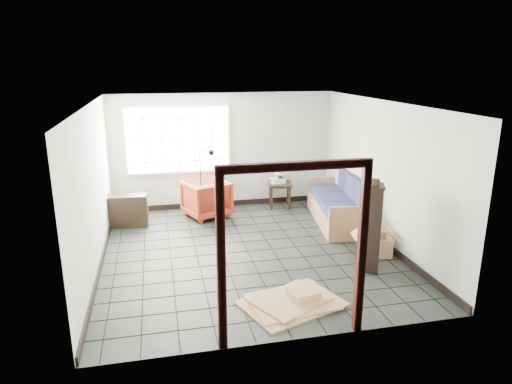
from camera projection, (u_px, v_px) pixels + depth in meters
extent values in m
plane|color=black|center=(248.00, 251.00, 8.12)|extent=(5.50, 5.50, 0.00)
cube|color=#B0B4AD|center=(223.00, 151.00, 10.34)|extent=(5.00, 0.02, 2.60)
cube|color=#B0B4AD|center=(295.00, 240.00, 5.18)|extent=(5.00, 0.02, 2.60)
cube|color=#B0B4AD|center=(93.00, 189.00, 7.24)|extent=(0.02, 5.50, 2.60)
cube|color=#B0B4AD|center=(382.00, 173.00, 8.28)|extent=(0.02, 5.50, 2.60)
cube|color=white|center=(247.00, 103.00, 7.40)|extent=(5.00, 5.50, 0.02)
cube|color=black|center=(224.00, 203.00, 10.66)|extent=(4.95, 0.03, 0.12)
cube|color=black|center=(102.00, 261.00, 7.58)|extent=(0.03, 5.45, 0.12)
cube|color=black|center=(376.00, 237.00, 8.62)|extent=(0.03, 5.45, 0.12)
cube|color=silver|center=(178.00, 140.00, 10.01)|extent=(2.32, 0.06, 1.52)
cube|color=white|center=(178.00, 140.00, 9.97)|extent=(2.20, 0.02, 1.40)
cube|color=black|center=(221.00, 265.00, 5.12)|extent=(0.10, 0.08, 2.10)
cube|color=black|center=(361.00, 252.00, 5.47)|extent=(0.10, 0.08, 2.10)
cube|color=black|center=(296.00, 166.00, 4.99)|extent=(1.80, 0.08, 0.10)
cube|color=#946243|center=(337.00, 213.00, 9.57)|extent=(1.18, 2.26, 0.39)
cube|color=#946243|center=(352.00, 224.00, 8.47)|extent=(0.86, 0.20, 0.69)
cube|color=#946243|center=(326.00, 192.00, 10.60)|extent=(0.86, 0.20, 0.69)
cube|color=#946243|center=(356.00, 194.00, 9.49)|extent=(0.41, 2.14, 0.75)
cube|color=#1B1639|center=(345.00, 211.00, 8.81)|extent=(0.87, 0.80, 0.17)
cube|color=#1B1639|center=(362.00, 198.00, 8.76)|extent=(0.25, 0.70, 0.56)
cube|color=#1B1639|center=(337.00, 200.00, 9.49)|extent=(0.87, 0.80, 0.17)
cube|color=#1B1639|center=(352.00, 188.00, 9.44)|extent=(0.25, 0.70, 0.56)
cube|color=#1B1639|center=(329.00, 191.00, 10.18)|extent=(0.87, 0.80, 0.17)
cube|color=#1B1639|center=(344.00, 179.00, 10.12)|extent=(0.25, 0.70, 0.56)
imported|color=maroon|center=(206.00, 197.00, 9.85)|extent=(1.09, 1.06, 0.88)
cube|color=black|center=(280.00, 184.00, 10.48)|extent=(0.61, 0.61, 0.06)
cube|color=black|center=(271.00, 199.00, 10.35)|extent=(0.06, 0.06, 0.52)
cube|color=black|center=(290.00, 198.00, 10.37)|extent=(0.06, 0.06, 0.52)
cube|color=black|center=(270.00, 193.00, 10.75)|extent=(0.06, 0.06, 0.52)
cube|color=black|center=(288.00, 193.00, 10.76)|extent=(0.06, 0.06, 0.52)
cylinder|color=black|center=(280.00, 180.00, 10.46)|extent=(0.13, 0.13, 0.15)
cylinder|color=black|center=(280.00, 174.00, 10.43)|extent=(0.03, 0.03, 0.11)
cone|color=beige|center=(280.00, 169.00, 10.39)|extent=(0.34, 0.34, 0.21)
cube|color=silver|center=(277.00, 180.00, 10.47)|extent=(0.33, 0.27, 0.11)
cylinder|color=black|center=(271.00, 181.00, 10.42)|extent=(0.03, 0.07, 0.07)
cylinder|color=black|center=(202.00, 216.00, 9.91)|extent=(0.31, 0.31, 0.03)
cylinder|color=black|center=(201.00, 185.00, 9.71)|extent=(0.03, 0.03, 1.43)
cylinder|color=black|center=(205.00, 150.00, 9.53)|extent=(0.23, 0.10, 0.13)
sphere|color=black|center=(211.00, 153.00, 9.56)|extent=(0.16, 0.16, 0.13)
cube|color=black|center=(126.00, 211.00, 9.27)|extent=(0.86, 0.37, 0.66)
cube|color=black|center=(126.00, 210.00, 9.27)|extent=(0.80, 0.32, 0.03)
cube|color=black|center=(371.00, 229.00, 7.23)|extent=(0.38, 0.43, 1.40)
cube|color=black|center=(374.00, 186.00, 7.04)|extent=(0.42, 0.47, 0.04)
cylinder|color=black|center=(375.00, 183.00, 6.95)|extent=(0.17, 0.17, 0.11)
cube|color=#9D774C|center=(375.00, 254.00, 7.99)|extent=(0.55, 0.48, 0.02)
cube|color=black|center=(361.00, 246.00, 7.94)|extent=(0.09, 0.39, 0.33)
cube|color=#9D774C|center=(389.00, 245.00, 7.95)|extent=(0.09, 0.39, 0.33)
cube|color=#9D774C|center=(378.00, 250.00, 7.76)|extent=(0.48, 0.11, 0.33)
cube|color=#9D774C|center=(372.00, 241.00, 8.14)|extent=(0.48, 0.11, 0.33)
cube|color=#9D774C|center=(358.00, 234.00, 7.88)|extent=(0.26, 0.42, 0.14)
cube|color=#9D774C|center=(394.00, 233.00, 7.89)|extent=(0.26, 0.42, 0.14)
cube|color=#9D774C|center=(292.00, 303.00, 6.34)|extent=(1.56, 1.33, 0.03)
cube|color=#9D774C|center=(292.00, 302.00, 6.33)|extent=(1.28, 1.03, 0.03)
cube|color=#9D774C|center=(292.00, 300.00, 6.33)|extent=(1.21, 1.11, 0.03)
cube|color=#9D774C|center=(304.00, 294.00, 6.34)|extent=(0.44, 0.38, 0.11)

